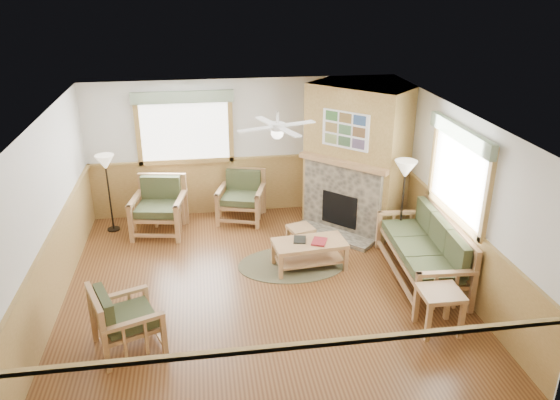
{
  "coord_description": "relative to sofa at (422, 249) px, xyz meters",
  "views": [
    {
      "loc": [
        -0.81,
        -7.31,
        4.55
      ],
      "look_at": [
        0.4,
        0.7,
        1.15
      ],
      "focal_mm": 35.0,
      "sensor_mm": 36.0,
      "label": 1
    }
  ],
  "objects": [
    {
      "name": "coffee_table",
      "position": [
        -1.69,
        0.56,
        -0.26
      ],
      "size": [
        1.24,
        0.7,
        0.47
      ],
      "primitive_type": null,
      "rotation": [
        0.0,
        0.0,
        0.09
      ],
      "color": "#A67A4D",
      "rests_on": "floor"
    },
    {
      "name": "armchair_back_right",
      "position": [
        -2.64,
        2.63,
        -0.02
      ],
      "size": [
        1.05,
        1.05,
        0.95
      ],
      "primitive_type": null,
      "rotation": [
        0.0,
        0.0,
        -0.29
      ],
      "color": "#A67A4D",
      "rests_on": "floor"
    },
    {
      "name": "book_red",
      "position": [
        -1.54,
        0.51,
        0.01
      ],
      "size": [
        0.32,
        0.36,
        0.03
      ],
      "primitive_type": "cube",
      "rotation": [
        0.0,
        0.0,
        -0.4
      ],
      "color": "maroon",
      "rests_on": "coffee_table"
    },
    {
      "name": "end_table_sofa",
      "position": [
        -0.3,
        -1.38,
        -0.19
      ],
      "size": [
        0.56,
        0.54,
        0.62
      ],
      "primitive_type": null,
      "rotation": [
        0.0,
        0.0,
        -0.02
      ],
      "color": "#A67A4D",
      "rests_on": "floor"
    },
    {
      "name": "sofa",
      "position": [
        0.0,
        0.0,
        0.0
      ],
      "size": [
        2.21,
        1.01,
        1.0
      ],
      "primitive_type": null,
      "rotation": [
        0.0,
        0.0,
        -1.63
      ],
      "color": "#A67A4D",
      "rests_on": "floor"
    },
    {
      "name": "footstool",
      "position": [
        -1.69,
        1.37,
        -0.32
      ],
      "size": [
        0.51,
        0.51,
        0.36
      ],
      "primitive_type": null,
      "rotation": [
        0.0,
        0.0,
        0.28
      ],
      "color": "#A67A4D",
      "rests_on": "floor"
    },
    {
      "name": "ceiling_fan",
      "position": [
        -2.25,
        0.38,
        2.16
      ],
      "size": [
        1.59,
        1.59,
        0.36
      ],
      "primitive_type": null,
      "rotation": [
        0.0,
        0.0,
        0.35
      ],
      "color": "white",
      "rests_on": "ceiling"
    },
    {
      "name": "window_back",
      "position": [
        -3.65,
        3.04,
        2.03
      ],
      "size": [
        1.9,
        0.16,
        1.5
      ],
      "primitive_type": null,
      "color": "white",
      "rests_on": "wall_back"
    },
    {
      "name": "window_right",
      "position": [
        0.41,
        -0.12,
        2.03
      ],
      "size": [
        0.16,
        1.9,
        1.5
      ],
      "primitive_type": null,
      "color": "white",
      "rests_on": "wall_right"
    },
    {
      "name": "fireplace",
      "position": [
        -0.5,
        2.13,
        0.85
      ],
      "size": [
        3.11,
        3.11,
        2.7
      ],
      "primitive_type": null,
      "rotation": [
        0.0,
        0.0,
        -0.79
      ],
      "color": "#A07D41",
      "rests_on": "floor"
    },
    {
      "name": "armchair_back_left",
      "position": [
        -4.21,
        2.27,
        0.02
      ],
      "size": [
        1.07,
        1.07,
        1.03
      ],
      "primitive_type": null,
      "rotation": [
        0.0,
        0.0,
        -0.18
      ],
      "color": "#A67A4D",
      "rests_on": "floor"
    },
    {
      "name": "armchair_left",
      "position": [
        -4.43,
        -1.13,
        -0.06
      ],
      "size": [
        1.02,
        1.02,
        0.88
      ],
      "primitive_type": null,
      "rotation": [
        0.0,
        0.0,
        1.94
      ],
      "color": "#A67A4D",
      "rests_on": "floor"
    },
    {
      "name": "wall_back",
      "position": [
        -2.55,
        3.08,
        0.85
      ],
      "size": [
        6.0,
        0.02,
        2.7
      ],
      "primitive_type": "cube",
      "color": "silver",
      "rests_on": "floor"
    },
    {
      "name": "floor_lamp_left",
      "position": [
        -5.1,
        2.52,
        0.25
      ],
      "size": [
        0.4,
        0.4,
        1.5
      ],
      "primitive_type": null,
      "rotation": [
        0.0,
        0.0,
        -0.17
      ],
      "color": "black",
      "rests_on": "floor"
    },
    {
      "name": "wall_front",
      "position": [
        -2.55,
        -2.92,
        0.85
      ],
      "size": [
        6.0,
        0.02,
        2.7
      ],
      "primitive_type": "cube",
      "color": "silver",
      "rests_on": "floor"
    },
    {
      "name": "wainscot",
      "position": [
        -2.55,
        0.08,
        0.05
      ],
      "size": [
        6.0,
        6.0,
        1.1
      ],
      "primitive_type": null,
      "color": "#A07D41",
      "rests_on": "floor"
    },
    {
      "name": "braided_rug",
      "position": [
        -1.95,
        0.69,
        -0.49
      ],
      "size": [
        2.37,
        2.37,
        0.01
      ],
      "primitive_type": "cylinder",
      "rotation": [
        0.0,
        0.0,
        0.37
      ],
      "color": "#4E4930",
      "rests_on": "floor"
    },
    {
      "name": "book_dark",
      "position": [
        -1.84,
        0.63,
        0.0
      ],
      "size": [
        0.25,
        0.31,
        0.02
      ],
      "primitive_type": "cube",
      "rotation": [
        0.0,
        0.0,
        -0.21
      ],
      "color": "black",
      "rests_on": "coffee_table"
    },
    {
      "name": "floor_lamp_right",
      "position": [
        0.0,
        0.96,
        0.33
      ],
      "size": [
        0.47,
        0.47,
        1.66
      ],
      "primitive_type": null,
      "rotation": [
        0.0,
        0.0,
        0.29
      ],
      "color": "black",
      "rests_on": "floor"
    },
    {
      "name": "wall_left",
      "position": [
        -5.55,
        0.08,
        0.85
      ],
      "size": [
        0.02,
        6.0,
        2.7
      ],
      "primitive_type": "cube",
      "color": "silver",
      "rests_on": "floor"
    },
    {
      "name": "end_table_chairs",
      "position": [
        -4.03,
        2.63,
        -0.22
      ],
      "size": [
        0.62,
        0.61,
        0.56
      ],
      "primitive_type": null,
      "rotation": [
        0.0,
        0.0,
        -0.3
      ],
      "color": "#A67A4D",
      "rests_on": "floor"
    },
    {
      "name": "wall_right",
      "position": [
        0.45,
        0.08,
        0.85
      ],
      "size": [
        0.02,
        6.0,
        2.7
      ],
      "primitive_type": "cube",
      "color": "silver",
      "rests_on": "floor"
    },
    {
      "name": "ceiling",
      "position": [
        -2.55,
        0.08,
        2.2
      ],
      "size": [
        6.0,
        6.0,
        0.01
      ],
      "primitive_type": "cube",
      "color": "white",
      "rests_on": "floor"
    },
    {
      "name": "floor",
      "position": [
        -2.55,
        0.08,
        -0.5
      ],
      "size": [
        6.0,
        6.0,
        0.01
      ],
      "primitive_type": "cube",
      "color": "brown",
      "rests_on": "ground"
    }
  ]
}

